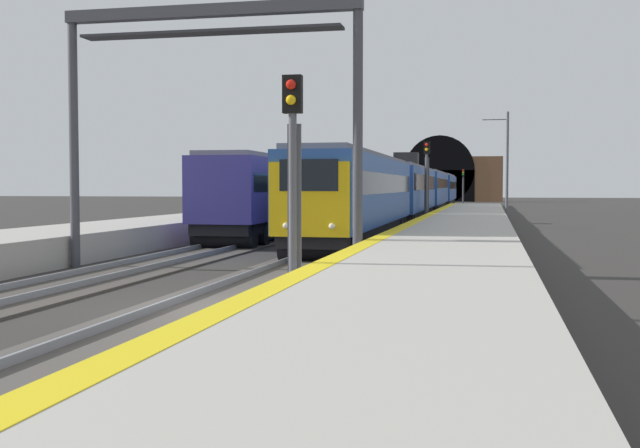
# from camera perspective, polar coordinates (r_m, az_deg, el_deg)

# --- Properties ---
(ground_plane) EXTENTS (320.00, 320.00, 0.00)m
(ground_plane) POSITION_cam_1_polar(r_m,az_deg,el_deg) (16.32, -8.28, -6.11)
(ground_plane) COLOR #302D2B
(platform_right) EXTENTS (112.00, 4.30, 0.97)m
(platform_right) POSITION_cam_1_polar(r_m,az_deg,el_deg) (15.29, 7.18, -4.86)
(platform_right) COLOR #ADA89E
(platform_right) RESTS_ON ground_plane
(platform_right_edge_strip) EXTENTS (112.00, 0.50, 0.01)m
(platform_right_edge_strip) POSITION_cam_1_polar(r_m,az_deg,el_deg) (15.51, 0.17, -2.90)
(platform_right_edge_strip) COLOR yellow
(platform_right_edge_strip) RESTS_ON platform_right
(track_main_line) EXTENTS (160.00, 2.90, 0.21)m
(track_main_line) POSITION_cam_1_polar(r_m,az_deg,el_deg) (16.31, -8.28, -5.97)
(track_main_line) COLOR #4C4742
(track_main_line) RESTS_ON ground_plane
(train_main_approaching) EXTENTS (79.46, 2.88, 4.78)m
(train_main_approaching) POSITION_cam_1_polar(r_m,az_deg,el_deg) (63.85, 7.17, 2.49)
(train_main_approaching) COLOR #264C99
(train_main_approaching) RESTS_ON ground_plane
(train_adjacent_platform) EXTENTS (36.88, 3.13, 4.80)m
(train_adjacent_platform) POSITION_cam_1_polar(r_m,az_deg,el_deg) (48.35, -0.26, 2.44)
(train_adjacent_platform) COLOR navy
(train_adjacent_platform) RESTS_ON ground_plane
(railway_signal_near) EXTENTS (0.39, 0.38, 4.70)m
(railway_signal_near) POSITION_cam_1_polar(r_m,az_deg,el_deg) (15.68, -1.98, 3.74)
(railway_signal_near) COLOR #4C4C54
(railway_signal_near) RESTS_ON ground_plane
(railway_signal_mid) EXTENTS (0.39, 0.38, 5.22)m
(railway_signal_mid) POSITION_cam_1_polar(r_m,az_deg,el_deg) (48.64, 7.73, 3.39)
(railway_signal_mid) COLOR #4C4C54
(railway_signal_mid) RESTS_ON ground_plane
(railway_signal_far) EXTENTS (0.39, 0.38, 4.91)m
(railway_signal_far) POSITION_cam_1_polar(r_m,az_deg,el_deg) (113.06, 10.32, 2.97)
(railway_signal_far) COLOR #38383D
(railway_signal_far) RESTS_ON ground_plane
(overhead_signal_gantry) EXTENTS (0.70, 9.06, 7.78)m
(overhead_signal_gantry) POSITION_cam_1_polar(r_m,az_deg,el_deg) (23.63, -7.99, 10.89)
(overhead_signal_gantry) COLOR #3F3F47
(overhead_signal_gantry) RESTS_ON ground_plane
(tunnel_portal) EXTENTS (2.88, 19.79, 11.08)m
(tunnel_portal) POSITION_cam_1_polar(r_m,az_deg,el_deg) (128.42, 8.67, 3.24)
(tunnel_portal) COLOR brown
(tunnel_portal) RESTS_ON ground_plane
(catenary_mast_near) EXTENTS (0.22, 2.04, 8.31)m
(catenary_mast_near) POSITION_cam_1_polar(r_m,az_deg,el_deg) (63.46, 13.37, 4.28)
(catenary_mast_near) COLOR #595B60
(catenary_mast_near) RESTS_ON ground_plane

